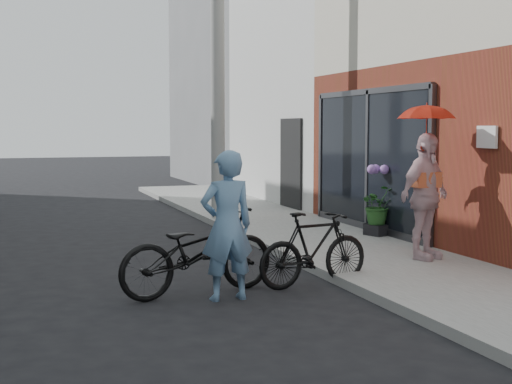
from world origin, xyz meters
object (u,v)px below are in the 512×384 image
officer (227,226)px  planter (378,230)px  utility_pole (218,49)px  bike_right (314,249)px  kimono_woman (425,196)px  bike_left (198,251)px

officer → planter: bearing=-142.8°
utility_pole → bike_right: (-0.50, -5.89, -3.04)m
officer → bike_right: size_ratio=1.10×
bike_right → planter: 3.65m
utility_pole → kimono_woman: utility_pole is taller
utility_pole → planter: size_ratio=20.06×
bike_left → bike_right: bearing=-103.3°
officer → kimono_woman: bearing=-167.4°
utility_pole → bike_right: 6.65m
officer → bike_right: (1.21, 0.31, -0.38)m
kimono_woman → officer: bearing=171.1°
bike_right → kimono_woman: size_ratio=0.88×
planter → bike_left: bearing=-145.0°
officer → bike_right: officer is taller
utility_pole → kimono_woman: bearing=-75.1°
utility_pole → kimono_woman: size_ratio=3.99×
utility_pole → bike_left: bearing=-108.5°
utility_pole → bike_left: (-1.96, -5.86, -2.99)m
bike_right → planter: bearing=-51.1°
kimono_woman → planter: kimono_woman is taller
bike_left → kimono_woman: size_ratio=1.11×
utility_pole → kimono_woman: (1.42, -5.33, -2.50)m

